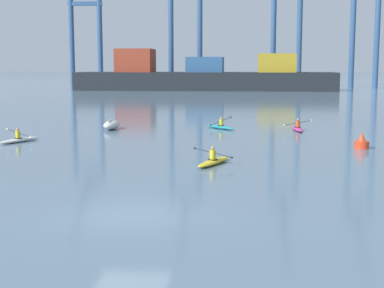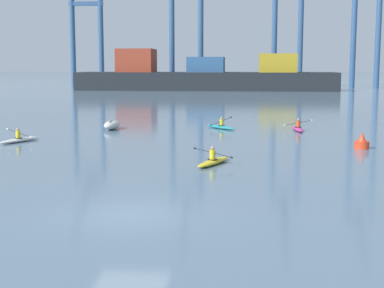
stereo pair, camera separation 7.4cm
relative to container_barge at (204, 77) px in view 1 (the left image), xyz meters
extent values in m
plane|color=slate|center=(5.13, -96.90, -2.68)|extent=(800.00, 800.00, 0.00)
cube|color=#1E2328|center=(0.30, 0.00, -0.89)|extent=(51.85, 10.74, 3.59)
cube|color=#993823|center=(-13.95, 0.00, 3.24)|extent=(7.26, 7.52, 4.68)
cube|color=#2D5684|center=(0.30, 0.00, 2.42)|extent=(7.26, 7.52, 3.03)
cube|color=#B29323|center=(14.56, 0.00, 2.73)|extent=(7.26, 7.52, 3.65)
cylinder|color=#335684|center=(-31.50, 13.79, 8.40)|extent=(1.20, 1.20, 22.16)
cylinder|color=#335684|center=(-24.88, 13.79, 8.40)|extent=(1.20, 1.20, 22.16)
cube|color=#335684|center=(-28.19, 13.79, 16.15)|extent=(7.82, 0.90, 0.90)
cylinder|color=#335684|center=(-8.10, 10.61, 10.41)|extent=(1.20, 1.20, 26.17)
cylinder|color=#335684|center=(-1.73, 10.61, 10.41)|extent=(1.20, 1.20, 26.17)
cylinder|color=#335684|center=(14.41, 14.29, 10.54)|extent=(1.20, 1.20, 26.43)
cylinder|color=#335684|center=(20.12, 14.29, 10.54)|extent=(1.20, 1.20, 26.43)
cylinder|color=#335684|center=(31.21, 11.97, 11.72)|extent=(1.20, 1.20, 28.81)
cylinder|color=#335684|center=(36.36, 11.97, 11.72)|extent=(1.20, 1.20, 28.81)
ellipsoid|color=beige|center=(-1.68, -71.54, -2.33)|extent=(1.18, 2.63, 0.70)
cube|color=beige|center=(-1.68, -71.54, -1.95)|extent=(0.12, 1.95, 0.06)
cylinder|color=red|center=(15.97, -80.22, -2.46)|extent=(0.90, 0.90, 0.45)
cone|color=red|center=(15.97, -80.22, -1.96)|extent=(0.50, 0.49, 0.55)
ellipsoid|color=teal|center=(6.86, -70.20, -2.55)|extent=(2.70, 2.94, 0.26)
torus|color=black|center=(6.93, -70.28, -2.41)|extent=(0.69, 0.69, 0.05)
cylinder|color=gold|center=(6.93, -70.28, -2.17)|extent=(0.30, 0.30, 0.50)
sphere|color=tan|center=(6.93, -70.28, -1.82)|extent=(0.19, 0.19, 0.19)
cylinder|color=black|center=(6.89, -70.24, -2.07)|extent=(1.55, 1.38, 0.54)
ellipsoid|color=black|center=(6.13, -70.91, -2.33)|extent=(0.18, 0.16, 0.15)
ellipsoid|color=black|center=(7.66, -69.56, -1.82)|extent=(0.18, 0.16, 0.15)
ellipsoid|color=#C13384|center=(12.90, -70.84, -2.55)|extent=(0.85, 3.44, 0.26)
torus|color=black|center=(12.91, -70.94, -2.41)|extent=(0.53, 0.53, 0.05)
cylinder|color=#DB471E|center=(12.91, -70.94, -2.17)|extent=(0.30, 0.30, 0.50)
sphere|color=tan|center=(12.91, -70.94, -1.82)|extent=(0.19, 0.19, 0.19)
cylinder|color=black|center=(12.90, -70.89, -2.07)|extent=(2.07, 0.19, 0.41)
ellipsoid|color=silver|center=(11.87, -70.96, -2.26)|extent=(0.20, 0.05, 0.14)
ellipsoid|color=silver|center=(13.93, -70.81, -1.88)|extent=(0.20, 0.05, 0.14)
ellipsoid|color=yellow|center=(7.32, -86.69, -2.55)|extent=(1.82, 3.38, 0.26)
torus|color=black|center=(7.28, -86.78, -2.41)|extent=(0.64, 0.64, 0.05)
cylinder|color=gold|center=(7.28, -86.78, -2.17)|extent=(0.30, 0.30, 0.50)
sphere|color=tan|center=(7.28, -86.78, -1.82)|extent=(0.19, 0.19, 0.19)
cylinder|color=black|center=(7.30, -86.73, -2.07)|extent=(1.94, 0.80, 0.36)
ellipsoid|color=black|center=(6.34, -86.35, -1.91)|extent=(0.20, 0.11, 0.14)
ellipsoid|color=black|center=(8.27, -87.12, -2.23)|extent=(0.20, 0.11, 0.14)
ellipsoid|color=silver|center=(-5.99, -79.44, -2.55)|extent=(1.90, 3.36, 0.26)
torus|color=black|center=(-6.03, -79.53, -2.41)|extent=(0.64, 0.64, 0.05)
cylinder|color=gold|center=(-6.03, -79.53, -2.17)|extent=(0.30, 0.30, 0.50)
sphere|color=tan|center=(-6.03, -79.53, -1.82)|extent=(0.19, 0.19, 0.19)
cylinder|color=black|center=(-6.01, -79.49, -2.07)|extent=(1.91, 0.85, 0.44)
ellipsoid|color=silver|center=(-6.96, -79.08, -1.87)|extent=(0.20, 0.12, 0.14)
ellipsoid|color=silver|center=(-5.06, -79.90, -2.28)|extent=(0.20, 0.12, 0.14)
camera|label=1|loc=(9.06, -115.40, 2.38)|focal=53.27mm
camera|label=2|loc=(9.13, -115.39, 2.38)|focal=53.27mm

